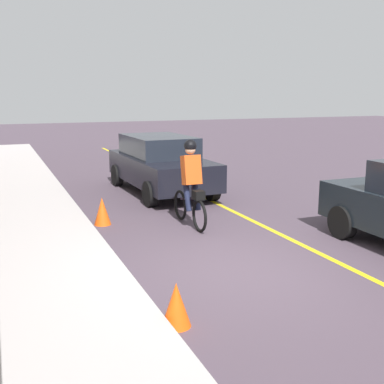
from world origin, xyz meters
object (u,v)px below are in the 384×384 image
(traffic_cone_far, at_px, (176,305))
(traffic_cone_near, at_px, (102,211))
(cyclist_lead, at_px, (191,184))
(parked_sedan_rear, at_px, (160,163))

(traffic_cone_far, bearing_deg, traffic_cone_near, -1.81)
(cyclist_lead, distance_m, parked_sedan_rear, 3.65)
(parked_sedan_rear, height_order, traffic_cone_near, parked_sedan_rear)
(traffic_cone_near, distance_m, traffic_cone_far, 4.87)
(cyclist_lead, xyz_separation_m, parked_sedan_rear, (3.61, -0.56, -0.09))
(cyclist_lead, bearing_deg, traffic_cone_near, 62.97)
(parked_sedan_rear, distance_m, traffic_cone_far, 8.01)
(cyclist_lead, relative_size, parked_sedan_rear, 0.41)
(traffic_cone_far, bearing_deg, parked_sedan_rear, -17.43)
(parked_sedan_rear, distance_m, traffic_cone_near, 3.60)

